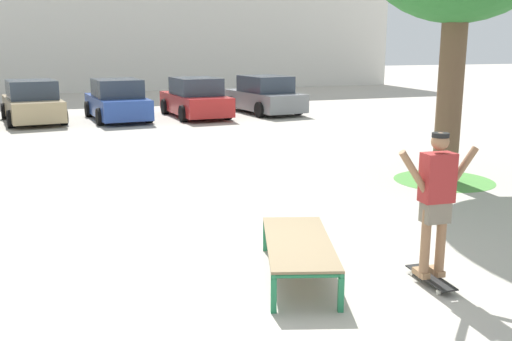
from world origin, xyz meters
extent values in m
plane|color=#B2AA9E|center=(0.00, 0.00, 0.00)|extent=(120.00, 120.00, 0.00)
cube|color=#237A4C|center=(0.24, 0.77, 0.19)|extent=(0.08, 0.08, 0.38)
cube|color=#237A4C|center=(0.91, 0.56, 0.19)|extent=(0.08, 0.08, 0.38)
cube|color=#237A4C|center=(-0.32, -0.98, 0.19)|extent=(0.08, 0.08, 0.38)
cube|color=#237A4C|center=(0.34, -1.19, 0.19)|extent=(0.08, 0.08, 0.38)
cylinder|color=#237A4C|center=(-0.04, -0.10, 0.41)|extent=(0.63, 1.82, 0.05)
cylinder|color=#237A4C|center=(0.62, -0.32, 0.41)|extent=(0.63, 1.82, 0.05)
cylinder|color=#237A4C|center=(0.57, 0.67, 0.41)|extent=(0.74, 0.28, 0.05)
cylinder|color=#237A4C|center=(0.01, -1.09, 0.41)|extent=(0.74, 0.28, 0.05)
cube|color=#847051|center=(0.29, -0.21, 0.45)|extent=(1.31, 2.04, 0.03)
cube|color=black|center=(1.66, -0.92, 0.08)|extent=(0.25, 0.81, 0.02)
cylinder|color=silver|center=(1.61, -0.63, 0.03)|extent=(0.03, 0.06, 0.06)
cylinder|color=silver|center=(1.76, -0.64, 0.03)|extent=(0.03, 0.06, 0.06)
cylinder|color=silver|center=(1.57, -1.19, 0.03)|extent=(0.03, 0.06, 0.06)
cylinder|color=silver|center=(1.72, -1.20, 0.03)|extent=(0.03, 0.06, 0.06)
cylinder|color=#8E6647|center=(1.56, -0.91, 0.50)|extent=(0.11, 0.11, 0.82)
cube|color=#99704C|center=(1.57, -0.86, 0.13)|extent=(0.12, 0.25, 0.07)
cylinder|color=#8E6647|center=(1.76, -0.92, 0.50)|extent=(0.11, 0.11, 0.82)
cube|color=#99704C|center=(1.77, -0.87, 0.13)|extent=(0.12, 0.25, 0.07)
cube|color=#756B5B|center=(1.66, -0.92, 0.88)|extent=(0.31, 0.22, 0.24)
cube|color=maroon|center=(1.66, -0.92, 1.28)|extent=(0.37, 0.24, 0.56)
cylinder|color=#8E6647|center=(1.36, -0.90, 1.35)|extent=(0.40, 0.11, 0.52)
cylinder|color=#8E6647|center=(1.96, -0.94, 1.35)|extent=(0.40, 0.11, 0.52)
sphere|color=#8E6647|center=(1.66, -0.92, 1.69)|extent=(0.20, 0.20, 0.20)
cylinder|color=black|center=(1.66, -0.92, 1.76)|extent=(0.19, 0.19, 0.05)
cylinder|color=brown|center=(5.12, 3.36, 1.79)|extent=(0.50, 0.50, 3.57)
cylinder|color=#519342|center=(5.12, 3.36, 0.00)|extent=(2.01, 2.01, 0.01)
cube|color=tan|center=(-3.00, 15.91, 0.51)|extent=(2.25, 4.39, 0.70)
cube|color=#2D3847|center=(-2.98, 15.76, 1.18)|extent=(1.83, 2.29, 0.64)
cylinder|color=black|center=(-4.02, 17.09, 0.30)|extent=(0.30, 0.62, 0.60)
cylinder|color=black|center=(-2.34, 17.31, 0.30)|extent=(0.30, 0.62, 0.60)
cylinder|color=black|center=(-3.67, 14.51, 0.30)|extent=(0.30, 0.62, 0.60)
cylinder|color=black|center=(-1.99, 14.73, 0.30)|extent=(0.30, 0.62, 0.60)
cube|color=#28479E|center=(-0.08, 15.53, 0.51)|extent=(2.05, 4.33, 0.70)
cube|color=#2D3847|center=(-0.07, 15.38, 1.18)|extent=(1.73, 2.22, 0.64)
cylinder|color=black|center=(-1.04, 16.76, 0.30)|extent=(0.27, 0.62, 0.60)
cylinder|color=black|center=(0.66, 16.90, 0.30)|extent=(0.27, 0.62, 0.60)
cylinder|color=black|center=(-0.82, 14.16, 0.30)|extent=(0.27, 0.62, 0.60)
cylinder|color=black|center=(0.88, 14.31, 0.30)|extent=(0.27, 0.62, 0.60)
cube|color=red|center=(2.85, 15.46, 0.51)|extent=(1.98, 4.30, 0.70)
cube|color=#2D3847|center=(2.86, 15.31, 1.18)|extent=(1.70, 2.20, 0.64)
cylinder|color=black|center=(1.91, 16.71, 0.30)|extent=(0.26, 0.61, 0.60)
cylinder|color=black|center=(3.61, 16.82, 0.30)|extent=(0.26, 0.61, 0.60)
cylinder|color=black|center=(2.09, 14.11, 0.30)|extent=(0.26, 0.61, 0.60)
cylinder|color=black|center=(3.78, 14.22, 0.30)|extent=(0.26, 0.61, 0.60)
cube|color=slate|center=(5.77, 15.77, 0.51)|extent=(2.27, 4.40, 0.70)
cube|color=#2D3847|center=(5.80, 15.62, 1.18)|extent=(1.84, 2.30, 0.64)
cylinder|color=black|center=(4.75, 16.94, 0.30)|extent=(0.30, 0.63, 0.60)
cylinder|color=black|center=(6.43, 17.18, 0.30)|extent=(0.30, 0.63, 0.60)
cylinder|color=black|center=(5.12, 14.36, 0.30)|extent=(0.30, 0.63, 0.60)
cylinder|color=black|center=(6.80, 14.60, 0.30)|extent=(0.30, 0.63, 0.60)
camera|label=1|loc=(-2.35, -6.11, 2.73)|focal=40.22mm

